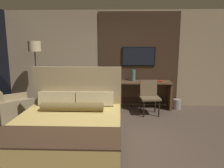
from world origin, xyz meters
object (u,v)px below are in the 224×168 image
object	(u,v)px
vase_tall	(133,75)
tv	(139,56)
vase_short	(112,76)
floor_lamp	(35,52)
desk	(138,90)
book	(159,81)
armchair_by_window	(13,108)
waste_bin	(177,104)
bed	(68,132)
desk_chair	(149,94)

from	to	relation	value
vase_tall	tv	bearing A→B (deg)	47.44
tv	vase_short	size ratio (longest dim) A/B	3.66
vase_short	floor_lamp	bearing A→B (deg)	-172.27
desk	book	distance (m)	0.63
armchair_by_window	vase_tall	bearing A→B (deg)	-111.38
waste_bin	bed	bearing A→B (deg)	-134.63
desk	floor_lamp	size ratio (longest dim) A/B	0.95
desk_chair	vase_short	bearing A→B (deg)	145.11
desk	armchair_by_window	distance (m)	3.39
desk_chair	waste_bin	xyz separation A→B (m)	(0.86, 0.45, -0.40)
armchair_by_window	floor_lamp	world-z (taller)	floor_lamp
desk	waste_bin	bearing A→B (deg)	-4.18
tv	vase_tall	bearing A→B (deg)	-132.56
vase_short	desk_chair	bearing A→B (deg)	-29.19
bed	desk	bearing A→B (deg)	61.55
desk_chair	book	bearing A→B (deg)	51.12
bed	book	size ratio (longest dim) A/B	8.20
desk	vase_short	bearing A→B (deg)	177.88
tv	book	bearing A→B (deg)	-23.55
bed	desk_chair	xyz separation A→B (m)	(1.68, 2.13, 0.18)
desk	armchair_by_window	world-z (taller)	desk
desk	tv	distance (m)	0.98
vase_tall	waste_bin	bearing A→B (deg)	-6.59
bed	book	bearing A→B (deg)	52.62
tv	waste_bin	world-z (taller)	tv
desk	vase_short	distance (m)	0.85
waste_bin	desk_chair	bearing A→B (deg)	-152.42
vase_tall	vase_short	bearing A→B (deg)	-176.59
tv	vase_short	xyz separation A→B (m)	(-0.76, -0.20, -0.56)
book	floor_lamp	bearing A→B (deg)	-176.05
vase_tall	book	size ratio (longest dim) A/B	1.22
desk_chair	vase_tall	world-z (taller)	vase_tall
vase_tall	book	xyz separation A→B (m)	(0.73, -0.08, -0.14)
vase_tall	desk_chair	bearing A→B (deg)	-56.61
desk	armchair_by_window	size ratio (longest dim) A/B	1.49
floor_lamp	vase_short	size ratio (longest dim) A/B	7.28
waste_bin	vase_short	bearing A→B (deg)	176.66
tv	floor_lamp	bearing A→B (deg)	-170.34
desk_chair	bed	bearing A→B (deg)	-134.01
armchair_by_window	waste_bin	size ratio (longest dim) A/B	4.40
desk_chair	vase_tall	size ratio (longest dim) A/B	2.86
armchair_by_window	vase_short	world-z (taller)	vase_short
bed	vase_tall	world-z (taller)	bed
armchair_by_window	floor_lamp	distance (m)	1.60
floor_lamp	book	xyz separation A→B (m)	(3.44, 0.24, -0.82)
tv	book	world-z (taller)	tv
tv	armchair_by_window	bearing A→B (deg)	-159.42
bed	waste_bin	distance (m)	3.63
tv	book	distance (m)	0.93
vase_tall	vase_short	xyz separation A→B (m)	(-0.61, -0.04, -0.03)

